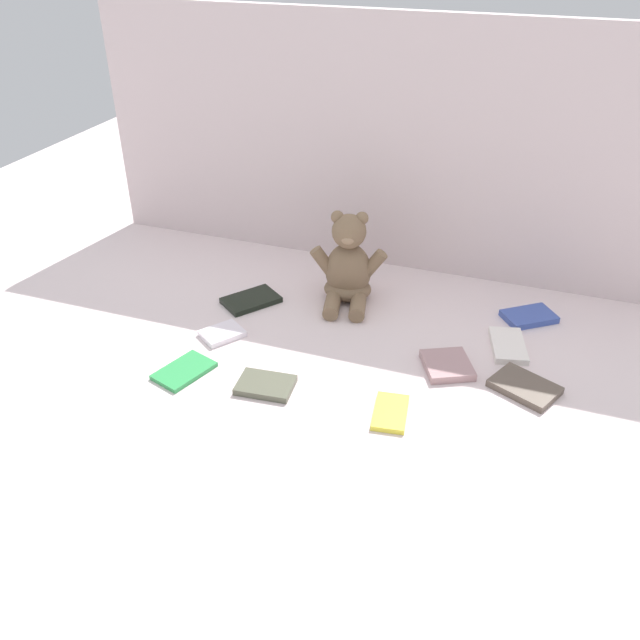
{
  "coord_description": "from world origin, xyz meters",
  "views": [
    {
      "loc": [
        0.4,
        -1.25,
        0.87
      ],
      "look_at": [
        -0.01,
        -0.1,
        0.1
      ],
      "focal_mm": 37.15,
      "sensor_mm": 36.0,
      "label": 1
    }
  ],
  "objects_px": {
    "book_case_3": "(447,365)",
    "book_case_5": "(508,345)",
    "book_case_6": "(251,300)",
    "book_case_0": "(525,387)",
    "teddy_bear": "(348,268)",
    "book_case_8": "(222,333)",
    "book_case_2": "(266,385)",
    "book_case_1": "(184,371)",
    "book_case_4": "(390,412)",
    "book_case_7": "(529,317)"
  },
  "relations": [
    {
      "from": "book_case_1",
      "to": "book_case_5",
      "type": "height_order",
      "value": "book_case_5"
    },
    {
      "from": "book_case_0",
      "to": "book_case_1",
      "type": "distance_m",
      "value": 0.73
    },
    {
      "from": "book_case_0",
      "to": "book_case_2",
      "type": "relative_size",
      "value": 1.12
    },
    {
      "from": "book_case_5",
      "to": "book_case_8",
      "type": "bearing_deg",
      "value": -178.69
    },
    {
      "from": "teddy_bear",
      "to": "book_case_6",
      "type": "relative_size",
      "value": 1.73
    },
    {
      "from": "book_case_4",
      "to": "book_case_8",
      "type": "height_order",
      "value": "book_case_8"
    },
    {
      "from": "teddy_bear",
      "to": "book_case_2",
      "type": "distance_m",
      "value": 0.43
    },
    {
      "from": "book_case_3",
      "to": "book_case_2",
      "type": "bearing_deg",
      "value": 3.14
    },
    {
      "from": "book_case_3",
      "to": "book_case_1",
      "type": "bearing_deg",
      "value": -5.21
    },
    {
      "from": "book_case_6",
      "to": "book_case_1",
      "type": "bearing_deg",
      "value": 124.4
    },
    {
      "from": "book_case_4",
      "to": "book_case_8",
      "type": "relative_size",
      "value": 1.19
    },
    {
      "from": "book_case_0",
      "to": "book_case_7",
      "type": "relative_size",
      "value": 1.07
    },
    {
      "from": "book_case_2",
      "to": "book_case_8",
      "type": "xyz_separation_m",
      "value": [
        -0.18,
        0.15,
        -0.0
      ]
    },
    {
      "from": "teddy_bear",
      "to": "book_case_6",
      "type": "distance_m",
      "value": 0.26
    },
    {
      "from": "book_case_7",
      "to": "book_case_8",
      "type": "relative_size",
      "value": 1.29
    },
    {
      "from": "book_case_1",
      "to": "book_case_6",
      "type": "height_order",
      "value": "book_case_6"
    },
    {
      "from": "book_case_3",
      "to": "book_case_8",
      "type": "xyz_separation_m",
      "value": [
        -0.53,
        -0.05,
        -0.0
      ]
    },
    {
      "from": "book_case_6",
      "to": "book_case_4",
      "type": "bearing_deg",
      "value": -178.14
    },
    {
      "from": "book_case_1",
      "to": "book_case_0",
      "type": "bearing_deg",
      "value": 33.29
    },
    {
      "from": "book_case_3",
      "to": "book_case_5",
      "type": "xyz_separation_m",
      "value": [
        0.12,
        0.13,
        -0.0
      ]
    },
    {
      "from": "book_case_0",
      "to": "book_case_5",
      "type": "bearing_deg",
      "value": -136.03
    },
    {
      "from": "book_case_4",
      "to": "book_case_5",
      "type": "relative_size",
      "value": 0.83
    },
    {
      "from": "book_case_0",
      "to": "book_case_5",
      "type": "xyz_separation_m",
      "value": [
        -0.05,
        0.15,
        -0.0
      ]
    },
    {
      "from": "book_case_1",
      "to": "book_case_6",
      "type": "relative_size",
      "value": 0.92
    },
    {
      "from": "book_case_4",
      "to": "book_case_1",
      "type": "bearing_deg",
      "value": -6.03
    },
    {
      "from": "book_case_6",
      "to": "book_case_0",
      "type": "bearing_deg",
      "value": -154.69
    },
    {
      "from": "book_case_0",
      "to": "book_case_8",
      "type": "relative_size",
      "value": 1.39
    },
    {
      "from": "book_case_2",
      "to": "book_case_3",
      "type": "distance_m",
      "value": 0.4
    },
    {
      "from": "book_case_1",
      "to": "book_case_8",
      "type": "bearing_deg",
      "value": 103.94
    },
    {
      "from": "book_case_0",
      "to": "book_case_7",
      "type": "height_order",
      "value": "same"
    },
    {
      "from": "teddy_bear",
      "to": "book_case_8",
      "type": "xyz_separation_m",
      "value": [
        -0.23,
        -0.27,
        -0.08
      ]
    },
    {
      "from": "book_case_0",
      "to": "book_case_3",
      "type": "relative_size",
      "value": 1.21
    },
    {
      "from": "teddy_bear",
      "to": "book_case_0",
      "type": "bearing_deg",
      "value": -39.6
    },
    {
      "from": "book_case_5",
      "to": "book_case_2",
      "type": "bearing_deg",
      "value": -159.18
    },
    {
      "from": "book_case_0",
      "to": "book_case_7",
      "type": "xyz_separation_m",
      "value": [
        -0.01,
        0.29,
        0.0
      ]
    },
    {
      "from": "book_case_4",
      "to": "book_case_5",
      "type": "bearing_deg",
      "value": -129.49
    },
    {
      "from": "book_case_1",
      "to": "book_case_2",
      "type": "height_order",
      "value": "book_case_2"
    },
    {
      "from": "book_case_0",
      "to": "book_case_8",
      "type": "bearing_deg",
      "value": -62.34
    },
    {
      "from": "book_case_0",
      "to": "book_case_4",
      "type": "height_order",
      "value": "book_case_0"
    },
    {
      "from": "book_case_4",
      "to": "book_case_5",
      "type": "distance_m",
      "value": 0.37
    },
    {
      "from": "book_case_1",
      "to": "book_case_6",
      "type": "xyz_separation_m",
      "value": [
        0.01,
        0.32,
        0.0
      ]
    },
    {
      "from": "book_case_4",
      "to": "book_case_6",
      "type": "height_order",
      "value": "book_case_6"
    },
    {
      "from": "book_case_4",
      "to": "book_case_7",
      "type": "distance_m",
      "value": 0.52
    },
    {
      "from": "book_case_3",
      "to": "book_case_7",
      "type": "xyz_separation_m",
      "value": [
        0.15,
        0.27,
        -0.0
      ]
    },
    {
      "from": "book_case_0",
      "to": "book_case_4",
      "type": "bearing_deg",
      "value": -29.62
    },
    {
      "from": "book_case_3",
      "to": "book_case_7",
      "type": "bearing_deg",
      "value": -145.73
    },
    {
      "from": "book_case_0",
      "to": "book_case_2",
      "type": "xyz_separation_m",
      "value": [
        -0.52,
        -0.18,
        -0.0
      ]
    },
    {
      "from": "book_case_5",
      "to": "book_case_7",
      "type": "height_order",
      "value": "book_case_7"
    },
    {
      "from": "teddy_bear",
      "to": "book_case_1",
      "type": "height_order",
      "value": "teddy_bear"
    },
    {
      "from": "book_case_3",
      "to": "book_case_7",
      "type": "relative_size",
      "value": 0.89
    }
  ]
}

